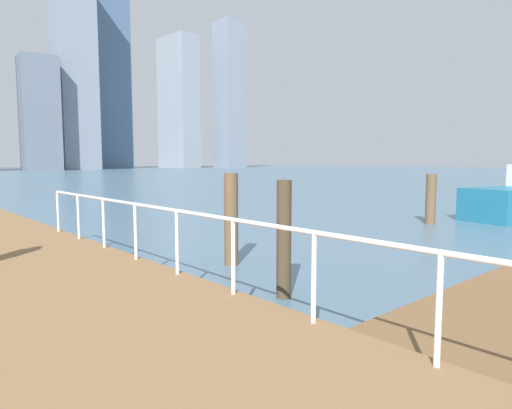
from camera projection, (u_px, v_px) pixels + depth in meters
name	position (u px, v px, depth m)	size (l,w,h in m)	color
ground_plane	(155.00, 231.00, 14.36)	(300.00, 300.00, 0.00)	slate
dock_piling_1	(284.00, 239.00, 7.31)	(0.24, 0.24, 1.95)	#473826
dock_piling_2	(431.00, 199.00, 15.86)	(0.35, 0.35, 1.79)	brown
dock_piling_4	(231.00, 219.00, 9.63)	(0.30, 0.30, 1.99)	brown
skyline_tower_3	(40.00, 114.00, 101.76)	(7.89, 6.95, 25.68)	slate
skyline_tower_4	(74.00, 69.00, 111.17)	(8.81, 10.05, 49.76)	gray
skyline_tower_5	(106.00, 82.00, 127.65)	(10.67, 10.36, 49.47)	slate
skyline_tower_6	(178.00, 103.00, 137.38)	(6.52, 13.30, 39.67)	#8C939E
skyline_tower_7	(229.00, 96.00, 143.45)	(7.51, 8.08, 46.00)	gray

